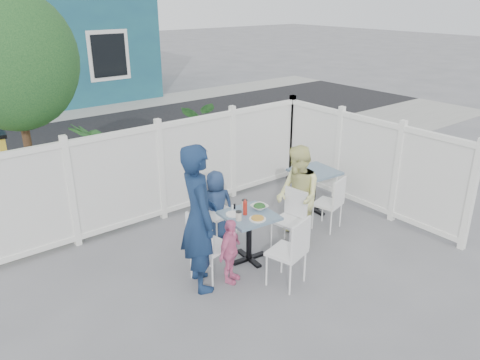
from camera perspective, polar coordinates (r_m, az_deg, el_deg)
ground at (r=6.14m, az=1.36°, el=-12.64°), size 80.00×80.00×0.00m
near_sidewalk at (r=9.03m, az=-14.23°, el=-1.49°), size 24.00×2.60×0.01m
street at (r=12.33m, az=-21.54°, el=3.90°), size 24.00×5.00×0.01m
far_sidewalk at (r=15.24m, az=-25.19°, el=6.56°), size 24.00×1.60×0.01m
fence_back at (r=7.61m, az=-9.61°, el=0.79°), size 5.86×0.08×1.60m
fence_right at (r=8.15m, az=15.09°, el=1.76°), size 0.08×3.66×1.60m
tree at (r=7.42m, az=-25.93°, el=12.89°), size 1.80×1.62×3.59m
potted_shrub_a at (r=7.90m, az=-17.09°, el=0.93°), size 1.10×1.10×1.57m
potted_shrub_b at (r=8.87m, az=-2.83°, el=3.84°), size 1.59×1.47×1.48m
main_table at (r=6.38m, az=1.12°, el=-5.48°), size 0.73×0.73×0.70m
spare_table at (r=7.95m, az=9.04°, el=0.04°), size 0.74×0.74×0.73m
chair_left at (r=5.95m, az=-4.18°, el=-7.55°), size 0.50×0.51×0.96m
chair_right at (r=6.81m, az=6.27°, el=-4.18°), size 0.43×0.44×0.86m
chair_back at (r=6.92m, az=-3.04°, el=-3.12°), size 0.46×0.44×0.96m
chair_near at (r=5.87m, az=6.40°, el=-8.22°), size 0.52×0.51×0.94m
chair_spare at (r=7.37m, az=11.19°, el=-2.40°), size 0.47×0.46×0.86m
man at (r=5.70m, az=-5.03°, el=-4.65°), size 0.63×0.79×1.88m
woman at (r=6.82m, az=7.04°, el=-1.95°), size 0.81×0.89×1.49m
boy at (r=6.97m, az=-2.93°, el=-3.11°), size 0.61×0.49×1.07m
toddler at (r=5.98m, az=-1.22°, el=-8.69°), size 0.55×0.42×0.87m
plate_main at (r=6.17m, az=2.15°, el=-4.78°), size 0.22×0.22×0.01m
plate_side at (r=6.30m, az=-0.80°, el=-4.19°), size 0.21×0.21×0.01m
salad_bowl at (r=6.46m, az=2.38°, el=-3.31°), size 0.23×0.23×0.06m
coffee_cup_a at (r=6.13m, az=-0.16°, el=-4.43°), size 0.08×0.08×0.12m
coffee_cup_b at (r=6.47m, az=0.56°, el=-2.98°), size 0.08×0.08×0.11m
ketchup_bottle at (r=6.27m, az=0.62°, el=-3.47°), size 0.06×0.06×0.19m
salt_shaker at (r=6.44m, az=-0.92°, el=-3.35°), size 0.03×0.03×0.07m
pepper_shaker at (r=6.46m, az=-0.68°, el=-3.23°), size 0.03×0.03×0.07m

